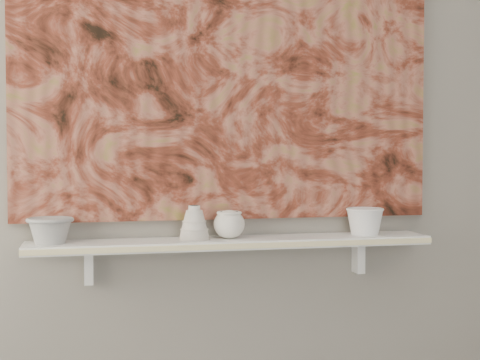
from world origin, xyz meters
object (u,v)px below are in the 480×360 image
object	(u,v)px
painting	(229,64)
bell_vessel	(194,222)
bowl_grey	(50,230)
cup_cream	(229,224)
shelf	(234,243)
bowl_white	(365,221)

from	to	relation	value
painting	bell_vessel	xyz separation A→B (m)	(-0.14, -0.08, -0.55)
painting	bell_vessel	size ratio (longest dim) A/B	12.84
bowl_grey	cup_cream	world-z (taller)	cup_cream
shelf	painting	size ratio (longest dim) A/B	0.93
bowl_grey	bell_vessel	xyz separation A→B (m)	(0.47, 0.00, 0.01)
painting	bowl_white	distance (m)	0.75
cup_cream	painting	bearing A→B (deg)	79.12
shelf	painting	xyz separation A→B (m)	(0.00, 0.08, 0.62)
bell_vessel	painting	bearing A→B (deg)	30.39
bowl_grey	bell_vessel	distance (m)	0.47
bowl_grey	bowl_white	size ratio (longest dim) A/B	1.13
bowl_grey	bowl_white	world-z (taller)	bowl_white
shelf	bowl_grey	distance (m)	0.61
painting	cup_cream	xyz separation A→B (m)	(-0.02, -0.08, -0.56)
bowl_grey	cup_cream	distance (m)	0.60
bowl_grey	shelf	bearing A→B (deg)	0.00
bell_vessel	shelf	bearing A→B (deg)	0.00
painting	bell_vessel	world-z (taller)	painting
cup_cream	bowl_white	world-z (taller)	same
painting	bowl_grey	distance (m)	0.84
bell_vessel	bowl_grey	bearing A→B (deg)	180.00
shelf	painting	bearing A→B (deg)	90.00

